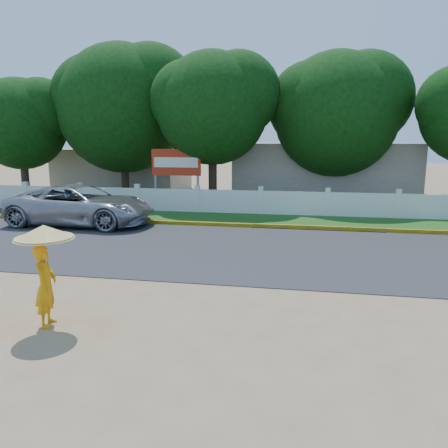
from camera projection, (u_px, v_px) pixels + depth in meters
name	position (u px, v px, depth m)	size (l,w,h in m)	color
ground	(207.00, 300.00, 9.42)	(120.00, 120.00, 0.00)	#9E8460
road	(239.00, 249.00, 13.76)	(60.00, 7.00, 0.02)	#38383A
grass_verge	(257.00, 220.00, 18.82)	(60.00, 3.50, 0.03)	#2D601E
curb	(252.00, 226.00, 17.17)	(40.00, 0.18, 0.16)	yellow
fence	(261.00, 203.00, 20.12)	(40.00, 0.10, 1.10)	silver
building_near	(323.00, 170.00, 25.94)	(10.00, 6.00, 3.20)	#B7AD99
building_far	(124.00, 170.00, 29.29)	(8.00, 5.00, 2.80)	#B7AD99
vehicle	(81.00, 205.00, 17.57)	(2.70, 5.85, 1.63)	#9FA2A7
monk_with_parasol	(45.00, 261.00, 7.93)	(1.05, 1.05, 1.91)	orange
billboard	(176.00, 166.00, 21.66)	(2.50, 0.13, 2.95)	gray
tree_row	(272.00, 109.00, 22.54)	(34.78, 8.04, 8.69)	#473828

